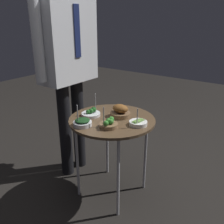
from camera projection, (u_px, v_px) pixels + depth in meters
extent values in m
plane|color=black|center=(112.00, 190.00, 2.00)|extent=(8.00, 8.00, 0.00)
cylinder|color=brown|center=(112.00, 120.00, 1.77)|extent=(0.61, 0.61, 0.02)
cylinder|color=#B7B7BC|center=(145.00, 155.00, 1.93)|extent=(0.02, 0.02, 0.61)
cylinder|color=#B7B7BC|center=(118.00, 178.00, 1.65)|extent=(0.02, 0.02, 0.61)
cylinder|color=#B7B7BC|center=(107.00, 142.00, 2.13)|extent=(0.02, 0.02, 0.61)
cylinder|color=#B7B7BC|center=(77.00, 161.00, 1.85)|extent=(0.02, 0.02, 0.61)
cylinder|color=brown|center=(120.00, 114.00, 1.80)|extent=(0.15, 0.15, 0.03)
ellipsoid|color=brown|center=(120.00, 109.00, 1.79)|extent=(0.09, 0.12, 0.06)
cylinder|color=white|center=(138.00, 123.00, 1.66)|extent=(0.12, 0.12, 0.03)
ellipsoid|color=#5B8938|center=(137.00, 120.00, 1.67)|extent=(0.10, 0.03, 0.01)
ellipsoid|color=#5B8938|center=(138.00, 121.00, 1.66)|extent=(0.10, 0.03, 0.01)
ellipsoid|color=#5B8938|center=(139.00, 121.00, 1.65)|extent=(0.10, 0.03, 0.01)
ellipsoid|color=#5B8938|center=(140.00, 121.00, 1.64)|extent=(0.10, 0.03, 0.01)
cylinder|color=#939399|center=(137.00, 118.00, 1.61)|extent=(0.01, 0.01, 0.13)
cylinder|color=brown|center=(109.00, 125.00, 1.63)|extent=(0.12, 0.12, 0.03)
sphere|color=#387F2D|center=(111.00, 119.00, 1.64)|extent=(0.04, 0.04, 0.04)
sphere|color=#387F2D|center=(108.00, 121.00, 1.62)|extent=(0.04, 0.04, 0.04)
sphere|color=#387F2D|center=(106.00, 123.00, 1.59)|extent=(0.03, 0.03, 0.03)
sphere|color=#387F2D|center=(111.00, 122.00, 1.61)|extent=(0.03, 0.03, 0.03)
cylinder|color=#939399|center=(104.00, 117.00, 1.62)|extent=(0.01, 0.01, 0.14)
cylinder|color=silver|center=(83.00, 124.00, 1.65)|extent=(0.12, 0.12, 0.03)
ellipsoid|color=#143816|center=(82.00, 120.00, 1.64)|extent=(0.10, 0.10, 0.02)
cylinder|color=#939399|center=(78.00, 116.00, 1.61)|extent=(0.01, 0.01, 0.15)
cylinder|color=silver|center=(91.00, 114.00, 1.82)|extent=(0.14, 0.14, 0.02)
sphere|color=#236023|center=(94.00, 110.00, 1.83)|extent=(0.04, 0.04, 0.04)
sphere|color=#236023|center=(91.00, 111.00, 1.81)|extent=(0.03, 0.03, 0.03)
sphere|color=#236023|center=(88.00, 112.00, 1.80)|extent=(0.03, 0.03, 0.03)
sphere|color=#236023|center=(91.00, 111.00, 1.81)|extent=(0.04, 0.04, 0.04)
cylinder|color=#939399|center=(95.00, 104.00, 1.81)|extent=(0.01, 0.01, 0.16)
cylinder|color=black|center=(65.00, 131.00, 2.09)|extent=(0.10, 0.10, 0.82)
cylinder|color=black|center=(78.00, 124.00, 2.21)|extent=(0.10, 0.10, 0.82)
cube|color=silver|center=(67.00, 41.00, 1.89)|extent=(0.46, 0.22, 0.61)
cube|color=navy|center=(77.00, 32.00, 1.80)|extent=(0.05, 0.01, 0.37)
cylinder|color=silver|center=(37.00, 40.00, 1.68)|extent=(0.08, 0.08, 0.57)
cylinder|color=silver|center=(90.00, 36.00, 2.08)|extent=(0.08, 0.08, 0.57)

